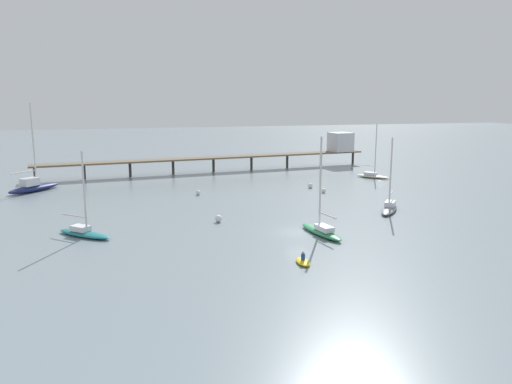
% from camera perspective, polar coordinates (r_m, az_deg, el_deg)
% --- Properties ---
extents(ground_plane, '(400.00, 400.00, 0.00)m').
position_cam_1_polar(ground_plane, '(53.64, 4.84, -4.70)').
color(ground_plane, gray).
extents(pier, '(66.30, 10.57, 7.01)m').
position_cam_1_polar(pier, '(102.29, 2.89, 4.92)').
color(pier, brown).
rests_on(pier, ground_plane).
extents(sailboat_gray, '(5.80, 6.63, 9.52)m').
position_cam_1_polar(sailboat_gray, '(65.54, 15.18, -1.63)').
color(sailboat_gray, gray).
rests_on(sailboat_gray, ground_plane).
extents(sailboat_cream, '(5.26, 5.92, 9.80)m').
position_cam_1_polar(sailboat_cream, '(92.32, 13.33, 1.97)').
color(sailboat_cream, beige).
rests_on(sailboat_cream, ground_plane).
extents(sailboat_navy, '(7.92, 8.39, 13.62)m').
position_cam_1_polar(sailboat_navy, '(84.21, -24.33, 0.66)').
color(sailboat_navy, navy).
rests_on(sailboat_navy, ground_plane).
extents(sailboat_green, '(2.68, 7.55, 10.42)m').
position_cam_1_polar(sailboat_green, '(52.85, 7.58, -4.26)').
color(sailboat_green, '#287F4C').
rests_on(sailboat_green, ground_plane).
extents(sailboat_teal, '(6.23, 6.16, 9.02)m').
position_cam_1_polar(sailboat_teal, '(54.99, -19.30, -4.28)').
color(sailboat_teal, '#1E727A').
rests_on(sailboat_teal, ground_plane).
extents(dinghy_yellow, '(1.29, 2.52, 1.14)m').
position_cam_1_polar(dinghy_yellow, '(43.83, 5.45, -7.98)').
color(dinghy_yellow, yellow).
rests_on(dinghy_yellow, ground_plane).
extents(mooring_buoy_mid, '(0.85, 0.85, 0.85)m').
position_cam_1_polar(mooring_buoy_mid, '(57.95, -4.37, -3.09)').
color(mooring_buoy_mid, silver).
rests_on(mooring_buoy_mid, ground_plane).
extents(mooring_buoy_outer, '(0.71, 0.71, 0.71)m').
position_cam_1_polar(mooring_buoy_outer, '(76.39, 7.83, 0.17)').
color(mooring_buoy_outer, silver).
rests_on(mooring_buoy_outer, ground_plane).
extents(mooring_buoy_near, '(0.83, 0.83, 0.83)m').
position_cam_1_polar(mooring_buoy_near, '(80.17, 6.30, 0.75)').
color(mooring_buoy_near, silver).
rests_on(mooring_buoy_near, ground_plane).
extents(mooring_buoy_inner, '(0.73, 0.73, 0.73)m').
position_cam_1_polar(mooring_buoy_inner, '(74.49, -6.71, -0.07)').
color(mooring_buoy_inner, silver).
rests_on(mooring_buoy_inner, ground_plane).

